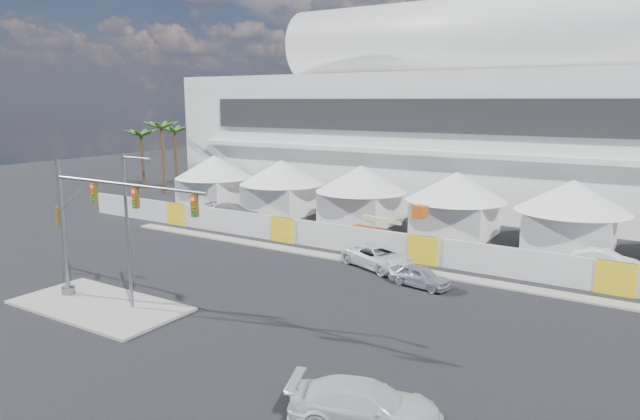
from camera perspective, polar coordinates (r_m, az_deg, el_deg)
The scene contains 14 objects.
ground at distance 31.92m, azimuth -10.20°, elevation -9.91°, with size 160.00×160.00×0.00m, color black.
median_island at distance 34.27m, azimuth -21.20°, elevation -8.89°, with size 10.00×5.00×0.15m, color gray.
stadium at distance 64.48m, azimuth 21.97°, elevation 8.54°, with size 80.00×24.80×21.98m.
tent_row at distance 50.64m, azimuth 8.64°, elevation 1.59°, with size 53.40×8.40×5.40m.
hoarding_fence at distance 40.43m, azimuth 10.31°, elevation -3.95°, with size 70.00×0.25×2.00m, color silver.
palm_cluster at distance 74.52m, azimuth -14.29°, elevation 7.23°, with size 10.60×10.60×8.55m.
sedan_silver at distance 35.65m, azimuth 9.96°, elevation -6.54°, with size 3.89×1.57×1.33m, color silver.
pickup_curb at distance 39.04m, azimuth 5.88°, elevation -4.71°, with size 5.56×2.56×1.54m, color silver.
pickup_near at distance 21.12m, azimuth 4.56°, elevation -18.85°, with size 5.43×2.21×1.57m, color silver.
lot_car_a at distance 42.85m, azimuth 26.60°, elevation -4.52°, with size 4.24×1.48×1.40m, color white.
lot_car_c at distance 54.35m, azimuth -8.75°, elevation -0.27°, with size 5.67×2.30×1.65m, color #BCBBC1.
traffic_mast at distance 33.68m, azimuth -22.14°, elevation -1.33°, with size 11.57×0.77×7.88m.
streetlight_median at distance 31.75m, azimuth -18.50°, elevation -1.06°, with size 2.33×0.23×8.41m.
boom_lift at distance 46.05m, azimuth 5.68°, elevation -2.08°, with size 6.97×2.04×3.48m.
Camera 1 is at (20.31, -21.90, 11.27)m, focal length 32.00 mm.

